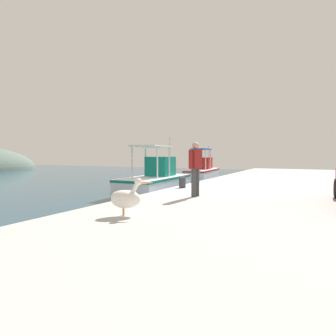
# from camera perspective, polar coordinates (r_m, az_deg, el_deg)

# --- Properties ---
(quay_pier) EXTENTS (36.00, 10.00, 0.80)m
(quay_pier) POSITION_cam_1_polar(r_m,az_deg,el_deg) (10.61, 26.83, -6.95)
(quay_pier) COLOR #B2B2AD
(quay_pier) RESTS_ON ground
(fishing_boat_second) EXTENTS (5.55, 2.45, 3.23)m
(fishing_boat_second) POSITION_cam_1_polar(r_m,az_deg,el_deg) (15.76, -2.47, -2.53)
(fishing_boat_second) COLOR white
(fishing_boat_second) RESTS_ON ground
(fishing_boat_third) EXTENTS (5.86, 2.22, 2.92)m
(fishing_boat_third) POSITION_cam_1_polar(r_m,az_deg,el_deg) (23.59, 7.17, -0.84)
(fishing_boat_third) COLOR white
(fishing_boat_third) RESTS_ON ground
(pelican) EXTENTS (0.66, 0.93, 0.82)m
(pelican) POSITION_cam_1_polar(r_m,az_deg,el_deg) (6.15, -8.68, -5.98)
(pelican) COLOR tan
(pelican) RESTS_ON quay_pier
(fisherman_standing) EXTENTS (0.64, 0.30, 1.73)m
(fisherman_standing) POSITION_cam_1_polar(r_m,az_deg,el_deg) (8.88, 5.64, 0.36)
(fisherman_standing) COLOR #3F3F42
(fisherman_standing) RESTS_ON quay_pier
(mooring_bollard_second) EXTENTS (0.28, 0.28, 0.44)m
(mooring_bollard_second) POSITION_cam_1_polar(r_m,az_deg,el_deg) (11.23, 2.95, -2.96)
(mooring_bollard_second) COLOR #333338
(mooring_bollard_second) RESTS_ON quay_pier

